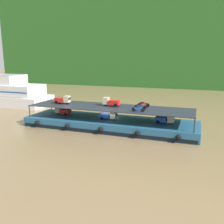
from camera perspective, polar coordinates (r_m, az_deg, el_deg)
name	(u,v)px	position (r m, az deg, el deg)	size (l,w,h in m)	color
ground_plane	(110,128)	(39.73, -0.54, -3.77)	(400.00, 400.00, 0.00)	olive
hillside_far_bank	(170,27)	(110.89, 13.46, 18.70)	(149.42, 33.70, 42.51)	#286023
cargo_barge	(110,124)	(39.49, -0.56, -2.73)	(27.82, 8.06, 1.50)	#23567A
cargo_rack	(110,107)	(38.92, -0.55, 1.10)	(26.22, 6.66, 2.00)	#232833
mini_truck_lower_stern	(63,111)	(43.31, -11.47, 0.32)	(2.78, 1.26, 1.38)	red
mini_truck_lower_aft	(109,115)	(38.82, -0.79, -0.81)	(2.75, 1.22, 1.38)	#1E47B7
mini_truck_lower_mid	(165,119)	(37.32, 12.31, -1.64)	(2.78, 1.28, 1.38)	#1E47B7
mini_truck_upper_stern	(63,100)	(42.52, -11.46, 2.85)	(2.77, 1.25, 1.38)	red
mini_truck_upper_mid	(111,102)	(39.51, -0.26, 2.39)	(2.74, 1.20, 1.38)	red
motorcycle_upper_port	(138,109)	(35.48, 6.09, 0.75)	(1.89, 0.55, 0.87)	black
motorcycle_upper_centre	(140,106)	(37.42, 6.64, 1.34)	(1.90, 0.55, 0.87)	black
motorcycle_upper_stbd	(144,104)	(39.32, 7.39, 1.85)	(1.90, 0.55, 0.87)	black
passenger_ferry_upstream	(1,92)	(66.60, -24.62, 4.34)	(25.34, 7.99, 7.30)	silver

